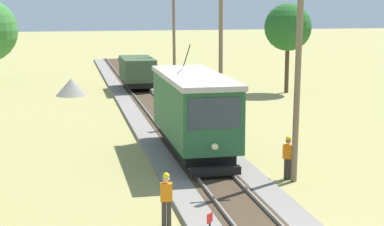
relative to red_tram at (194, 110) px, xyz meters
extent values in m
cube|color=#235633|center=(0.00, 0.02, 0.11)|extent=(2.50, 8.00, 2.60)
cube|color=#B2ADA3|center=(0.00, 0.02, 1.52)|extent=(2.60, 8.32, 0.22)
cube|color=black|center=(0.00, 0.02, -1.47)|extent=(2.10, 7.04, 0.44)
cube|color=#2D3842|center=(0.00, -3.99, 0.57)|extent=(2.10, 0.03, 1.25)
cube|color=#2D3842|center=(1.26, 0.02, 0.47)|extent=(0.02, 6.72, 1.04)
sphere|color=#F4EAB2|center=(0.00, -4.04, -0.74)|extent=(0.28, 0.28, 0.28)
cylinder|color=black|center=(0.00, 1.62, 2.33)|extent=(0.05, 1.67, 1.19)
cube|color=black|center=(0.00, -4.18, -1.69)|extent=(2.00, 0.36, 0.32)
cylinder|color=black|center=(0.00, -2.22, -1.47)|extent=(1.54, 0.80, 0.80)
cylinder|color=black|center=(0.00, 2.26, -1.47)|extent=(1.54, 0.80, 0.80)
cube|color=#384C33|center=(0.00, 21.62, -0.42)|extent=(2.40, 5.20, 1.70)
cube|color=black|center=(0.00, 21.62, -1.49)|extent=(2.02, 4.78, 0.38)
cylinder|color=black|center=(0.00, 20.06, -1.49)|extent=(1.54, 0.76, 0.76)
cylinder|color=black|center=(0.00, 23.18, -1.49)|extent=(1.54, 0.76, 0.76)
cylinder|color=#7A664C|center=(3.12, -4.63, 2.01)|extent=(0.24, 0.44, 8.40)
cylinder|color=#7A664C|center=(3.12, 7.38, 1.91)|extent=(0.24, 0.39, 8.21)
cylinder|color=#7A664C|center=(3.12, 22.62, 1.95)|extent=(0.24, 0.66, 8.29)
cube|color=red|center=(-1.81, -10.83, -1.15)|extent=(0.21, 0.21, 0.28)
cone|color=gray|center=(-5.16, 20.25, -1.55)|extent=(2.38, 2.38, 1.29)
cylinder|color=#38332D|center=(-2.75, -8.51, -1.76)|extent=(0.15, 0.15, 0.86)
cylinder|color=#38332D|center=(-2.60, -8.53, -1.76)|extent=(0.15, 0.15, 0.86)
cube|color=orange|center=(-2.67, -8.52, -1.04)|extent=(0.41, 0.29, 0.58)
sphere|color=tan|center=(-2.67, -8.52, -0.61)|extent=(0.22, 0.22, 0.22)
sphere|color=yellow|center=(-2.67, -8.52, -0.51)|extent=(0.21, 0.21, 0.21)
cylinder|color=#38332D|center=(3.04, -4.26, -1.76)|extent=(0.15, 0.15, 0.86)
cylinder|color=#38332D|center=(2.91, -4.16, -1.76)|extent=(0.15, 0.15, 0.86)
cube|color=orange|center=(2.97, -4.21, -1.04)|extent=(0.45, 0.43, 0.58)
sphere|color=#936B51|center=(2.97, -4.21, -0.61)|extent=(0.22, 0.22, 0.22)
sphere|color=yellow|center=(2.97, -4.21, -0.51)|extent=(0.21, 0.21, 0.21)
cylinder|color=#4C3823|center=(11.19, 18.40, -0.35)|extent=(0.32, 0.32, 3.68)
sphere|color=#235B23|center=(11.19, 18.40, 2.84)|extent=(3.61, 3.61, 3.61)
camera|label=1|loc=(-5.74, -27.35, 4.96)|focal=58.82mm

